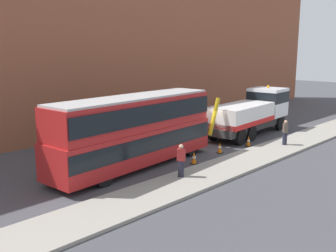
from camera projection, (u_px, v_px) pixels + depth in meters
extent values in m
plane|color=#424247|center=(202.00, 146.00, 26.68)|extent=(120.00, 120.00, 0.00)
cube|color=gray|center=(255.00, 157.00, 23.79)|extent=(60.00, 2.80, 0.15)
cube|color=#935138|center=(120.00, 31.00, 31.05)|extent=(60.00, 1.20, 16.00)
cube|color=#2D2D2D|center=(249.00, 124.00, 30.07)|extent=(9.15, 2.95, 0.55)
cube|color=silver|center=(267.00, 102.00, 32.22)|extent=(2.81, 2.81, 2.30)
cube|color=black|center=(268.00, 97.00, 32.13)|extent=(2.84, 2.84, 0.90)
cube|color=silver|center=(241.00, 114.00, 28.89)|extent=(6.30, 3.10, 1.40)
cube|color=red|center=(241.00, 121.00, 29.00)|extent=(6.30, 3.15, 0.36)
cylinder|color=#B79914|center=(214.00, 117.00, 26.03)|extent=(1.25, 0.38, 2.52)
sphere|color=orange|center=(268.00, 87.00, 31.97)|extent=(0.24, 0.24, 0.24)
cylinder|color=black|center=(255.00, 120.00, 33.32)|extent=(1.18, 0.44, 1.16)
cylinder|color=black|center=(279.00, 123.00, 31.93)|extent=(1.18, 0.44, 1.16)
cylinder|color=black|center=(225.00, 129.00, 29.53)|extent=(1.18, 0.44, 1.16)
cylinder|color=black|center=(251.00, 133.00, 28.14)|extent=(1.18, 0.44, 1.16)
cylinder|color=black|center=(213.00, 133.00, 28.32)|extent=(1.18, 0.44, 1.16)
cylinder|color=black|center=(240.00, 137.00, 26.93)|extent=(1.18, 0.44, 1.16)
cube|color=#AD1E1E|center=(135.00, 145.00, 21.78)|extent=(11.17, 3.41, 1.90)
cube|color=#AD1E1E|center=(135.00, 114.00, 21.43)|extent=(10.94, 3.29, 1.70)
cube|color=black|center=(135.00, 141.00, 21.73)|extent=(11.07, 3.45, 0.90)
cube|color=black|center=(135.00, 112.00, 21.41)|extent=(10.85, 3.43, 1.00)
cube|color=#B2B2B2|center=(134.00, 97.00, 21.25)|extent=(10.72, 3.18, 0.12)
cube|color=yellow|center=(193.00, 111.00, 25.71)|extent=(0.19, 1.50, 0.44)
cylinder|color=black|center=(165.00, 143.00, 25.55)|extent=(1.06, 0.39, 1.04)
cylinder|color=black|center=(191.00, 148.00, 24.21)|extent=(1.06, 0.39, 1.04)
cylinder|color=black|center=(76.00, 168.00, 20.10)|extent=(1.06, 0.39, 1.04)
cylinder|color=black|center=(104.00, 176.00, 18.75)|extent=(1.06, 0.39, 1.04)
cylinder|color=#232333|center=(181.00, 169.00, 19.81)|extent=(0.41, 0.41, 0.85)
cube|color=maroon|center=(181.00, 155.00, 19.67)|extent=(0.42, 0.48, 0.62)
sphere|color=tan|center=(181.00, 147.00, 19.58)|extent=(0.24, 0.24, 0.24)
cylinder|color=#232333|center=(285.00, 139.00, 26.45)|extent=(0.42, 0.42, 0.85)
cube|color=brown|center=(285.00, 128.00, 26.31)|extent=(0.47, 0.47, 0.62)
sphere|color=tan|center=(286.00, 122.00, 26.22)|extent=(0.24, 0.24, 0.24)
cone|color=orange|center=(194.00, 158.00, 22.52)|extent=(0.32, 0.32, 0.72)
cylinder|color=white|center=(194.00, 157.00, 22.51)|extent=(0.21, 0.21, 0.10)
cube|color=black|center=(194.00, 164.00, 22.58)|extent=(0.36, 0.36, 0.04)
cone|color=orange|center=(220.00, 148.00, 24.89)|extent=(0.32, 0.32, 0.72)
cylinder|color=white|center=(220.00, 147.00, 24.88)|extent=(0.21, 0.21, 0.10)
cube|color=black|center=(220.00, 153.00, 24.95)|extent=(0.36, 0.36, 0.04)
cone|color=orange|center=(248.00, 141.00, 26.69)|extent=(0.32, 0.32, 0.72)
cylinder|color=white|center=(248.00, 140.00, 26.68)|extent=(0.21, 0.21, 0.10)
cube|color=black|center=(248.00, 146.00, 26.75)|extent=(0.36, 0.36, 0.04)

